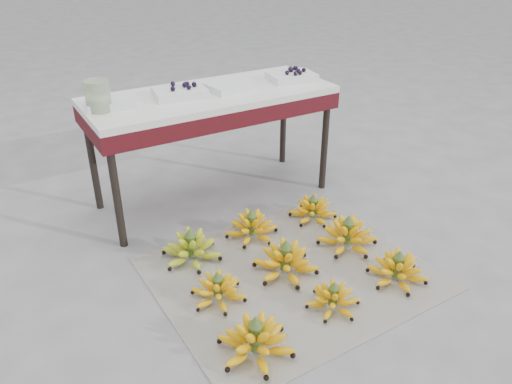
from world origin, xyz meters
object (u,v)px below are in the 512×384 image
bunch_front_right (397,270)px  tray_left (180,92)px  tray_far_right (292,76)px  tray_right (230,86)px  newspaper_mat (291,273)px  bunch_mid_right (347,236)px  glass_jar (98,96)px  bunch_front_left (256,340)px  bunch_front_center (333,299)px  bunch_back_left (191,249)px  bunch_back_right (313,210)px  bunch_mid_left (218,290)px  tray_far_left (110,103)px  bunch_back_center (252,227)px  bunch_mid_center (286,261)px  vendor_table (211,105)px

bunch_front_right → tray_left: size_ratio=1.07×
tray_far_right → tray_right: bearing=178.1°
bunch_front_right → tray_far_right: (0.15, 1.14, 0.62)m
newspaper_mat → bunch_mid_right: bunch_mid_right is taller
glass_jar → bunch_front_right: bearing=-49.9°
bunch_front_left → bunch_front_center: bunch_front_left is taller
bunch_front_left → bunch_back_left: bearing=75.5°
bunch_front_center → bunch_back_right: 0.75m
bunch_mid_left → tray_right: (0.53, 0.85, 0.63)m
bunch_front_right → tray_far_left: tray_far_left is taller
tray_right → bunch_mid_left: bearing=-121.8°
bunch_front_left → tray_far_left: (-0.12, 1.25, 0.61)m
newspaper_mat → bunch_front_center: (0.02, -0.30, 0.05)m
bunch_front_right → bunch_mid_right: size_ratio=1.00×
bunch_front_left → tray_right: size_ratio=1.30×
newspaper_mat → tray_far_right: bearing=57.0°
bunch_mid_left → newspaper_mat: bearing=9.2°
bunch_back_center → glass_jar: size_ratio=2.26×
bunch_mid_center → bunch_back_center: size_ratio=0.95×
newspaper_mat → glass_jar: 1.28m
bunch_front_right → bunch_back_left: bearing=151.9°
bunch_back_right → glass_jar: size_ratio=2.17×
bunch_mid_center → bunch_mid_right: 0.40m
bunch_back_left → bunch_mid_center: bearing=-53.5°
glass_jar → tray_right: bearing=-1.0°
bunch_front_left → bunch_mid_right: (0.78, 0.39, -0.00)m
bunch_back_right → vendor_table: vendor_table is taller
bunch_back_center → bunch_back_right: 0.39m
newspaper_mat → bunch_back_right: 0.53m
bunch_mid_center → vendor_table: (0.05, 0.86, 0.52)m
bunch_front_right → bunch_mid_left: bearing=171.1°
bunch_mid_center → bunch_back_right: (0.41, 0.34, -0.01)m
vendor_table → tray_left: bearing=176.3°
bunch_front_center → bunch_mid_center: bunch_mid_center is taller
bunch_back_right → vendor_table: size_ratio=0.24×
tray_far_right → bunch_front_center: bearing=-115.0°
bunch_front_left → tray_far_right: size_ratio=1.22×
vendor_table → tray_far_right: tray_far_right is taller
bunch_front_center → bunch_back_center: bearing=116.6°
bunch_mid_right → tray_far_right: size_ratio=1.10×
glass_jar → bunch_back_right: bearing=-27.9°
bunch_mid_center → bunch_mid_right: bunch_mid_center is taller
tray_left → glass_jar: (-0.44, -0.02, 0.05)m
bunch_mid_center → bunch_back_right: size_ratio=0.99×
tray_right → bunch_back_right: bearing=-63.9°
newspaper_mat → tray_left: size_ratio=4.15×
bunch_front_right → vendor_table: (-0.37, 1.17, 0.52)m
bunch_mid_center → tray_left: bearing=101.9°
newspaper_mat → bunch_mid_center: bunch_mid_center is taller
bunch_front_left → bunch_mid_center: size_ratio=1.09×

